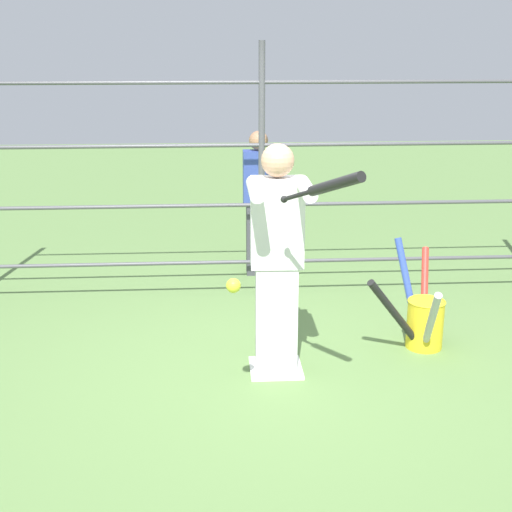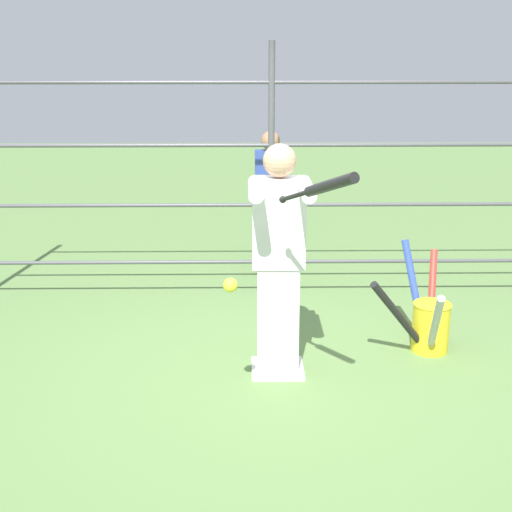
% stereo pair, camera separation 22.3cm
% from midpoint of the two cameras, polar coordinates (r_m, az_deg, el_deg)
% --- Properties ---
extents(ground_plane, '(24.00, 24.00, 0.00)m').
position_cam_midpoint_polar(ground_plane, '(5.59, 2.89, -9.08)').
color(ground_plane, '#608447').
extents(home_plate, '(0.40, 0.40, 0.02)m').
position_cam_midpoint_polar(home_plate, '(5.59, 2.89, -8.98)').
color(home_plate, white).
rests_on(home_plate, ground).
extents(fence_backstop, '(5.79, 0.06, 2.43)m').
position_cam_midpoint_polar(fence_backstop, '(6.72, 2.17, 6.46)').
color(fence_backstop, '#4C4C51').
rests_on(fence_backstop, ground).
extents(batter, '(0.45, 0.59, 1.75)m').
position_cam_midpoint_polar(batter, '(5.22, 3.06, 0.17)').
color(batter, silver).
rests_on(batter, ground).
extents(baseball_bat_swinging, '(0.41, 0.75, 0.34)m').
position_cam_midpoint_polar(baseball_bat_swinging, '(4.22, 6.96, 5.49)').
color(baseball_bat_swinging, black).
extents(softball_in_flight, '(0.10, 0.10, 0.10)m').
position_cam_midpoint_polar(softball_in_flight, '(4.58, -0.67, -2.36)').
color(softball_in_flight, yellow).
extents(bat_bucket, '(0.76, 1.20, 0.86)m').
position_cam_midpoint_polar(bat_bucket, '(6.00, 14.65, -5.12)').
color(bat_bucket, yellow).
rests_on(bat_bucket, ground).
extents(bystander_behind_fence, '(0.32, 0.20, 1.54)m').
position_cam_midpoint_polar(bystander_behind_fence, '(7.51, 1.99, 4.38)').
color(bystander_behind_fence, '#3F3F47').
rests_on(bystander_behind_fence, ground).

